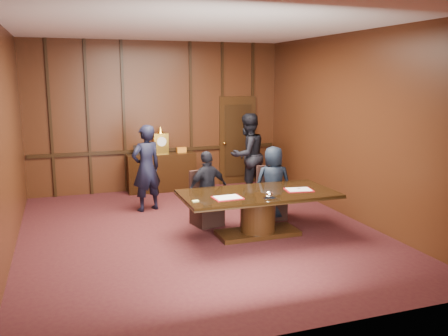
{
  "coord_description": "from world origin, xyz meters",
  "views": [
    {
      "loc": [
        -2.19,
        -7.63,
        2.69
      ],
      "look_at": [
        0.57,
        0.35,
        1.05
      ],
      "focal_mm": 38.0,
      "sensor_mm": 36.0,
      "label": 1
    }
  ],
  "objects_px": {
    "conference_table": "(258,206)",
    "witness_left": "(146,168)",
    "witness_right": "(248,155)",
    "sideboard": "(161,171)",
    "signatory_left": "(208,189)",
    "signatory_right": "(273,183)"
  },
  "relations": [
    {
      "from": "conference_table",
      "to": "witness_left",
      "type": "height_order",
      "value": "witness_left"
    },
    {
      "from": "witness_left",
      "to": "witness_right",
      "type": "height_order",
      "value": "witness_right"
    },
    {
      "from": "conference_table",
      "to": "witness_right",
      "type": "height_order",
      "value": "witness_right"
    },
    {
      "from": "witness_left",
      "to": "sideboard",
      "type": "bearing_deg",
      "value": -131.91
    },
    {
      "from": "witness_right",
      "to": "signatory_left",
      "type": "bearing_deg",
      "value": 30.11
    },
    {
      "from": "conference_table",
      "to": "sideboard",
      "type": "bearing_deg",
      "value": 103.59
    },
    {
      "from": "signatory_left",
      "to": "witness_right",
      "type": "bearing_deg",
      "value": -145.8
    },
    {
      "from": "signatory_right",
      "to": "witness_right",
      "type": "relative_size",
      "value": 0.75
    },
    {
      "from": "signatory_right",
      "to": "witness_left",
      "type": "height_order",
      "value": "witness_left"
    },
    {
      "from": "signatory_left",
      "to": "witness_left",
      "type": "xyz_separation_m",
      "value": [
        -0.87,
        1.36,
        0.19
      ]
    },
    {
      "from": "conference_table",
      "to": "signatory_left",
      "type": "bearing_deg",
      "value": 129.09
    },
    {
      "from": "sideboard",
      "to": "witness_right",
      "type": "height_order",
      "value": "witness_right"
    },
    {
      "from": "signatory_left",
      "to": "witness_right",
      "type": "relative_size",
      "value": 0.73
    },
    {
      "from": "conference_table",
      "to": "signatory_left",
      "type": "distance_m",
      "value": 1.05
    },
    {
      "from": "conference_table",
      "to": "signatory_right",
      "type": "relative_size",
      "value": 1.86
    },
    {
      "from": "signatory_right",
      "to": "witness_right",
      "type": "distance_m",
      "value": 1.87
    },
    {
      "from": "sideboard",
      "to": "witness_left",
      "type": "xyz_separation_m",
      "value": [
        -0.62,
        -1.56,
        0.39
      ]
    },
    {
      "from": "sideboard",
      "to": "witness_left",
      "type": "height_order",
      "value": "witness_left"
    },
    {
      "from": "witness_left",
      "to": "signatory_left",
      "type": "bearing_deg",
      "value": 102.27
    },
    {
      "from": "conference_table",
      "to": "witness_left",
      "type": "bearing_deg",
      "value": 125.07
    },
    {
      "from": "sideboard",
      "to": "signatory_left",
      "type": "distance_m",
      "value": 2.94
    },
    {
      "from": "sideboard",
      "to": "conference_table",
      "type": "relative_size",
      "value": 0.61
    }
  ]
}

